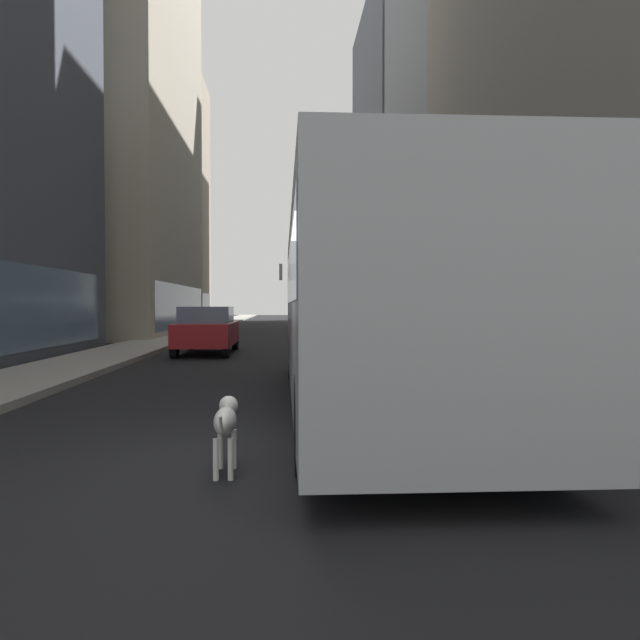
% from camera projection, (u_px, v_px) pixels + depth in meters
% --- Properties ---
extents(ground_plane, '(120.00, 120.00, 0.00)m').
position_uv_depth(ground_plane, '(287.00, 329.00, 41.55)').
color(ground_plane, black).
extents(sidewalk_left, '(2.40, 110.00, 0.15)m').
position_uv_depth(sidewalk_left, '(202.00, 329.00, 41.21)').
color(sidewalk_left, '#9E9991').
rests_on(sidewalk_left, ground).
extents(sidewalk_right, '(2.40, 110.00, 0.15)m').
position_uv_depth(sidewalk_right, '(369.00, 328.00, 41.89)').
color(sidewalk_right, '#9E9991').
rests_on(sidewalk_right, ground).
extents(building_left_mid, '(11.79, 17.11, 27.93)m').
position_uv_depth(building_left_mid, '(77.00, 89.00, 34.46)').
color(building_left_mid, '#B2A893').
rests_on(building_left_mid, ground).
extents(building_left_far, '(8.30, 17.82, 23.22)m').
position_uv_depth(building_left_far, '(151.00, 193.00, 53.82)').
color(building_left_far, '#A0937F').
rests_on(building_left_far, ground).
extents(building_right_mid, '(8.34, 19.85, 26.68)m').
position_uv_depth(building_right_mid, '(476.00, 119.00, 38.13)').
color(building_right_mid, slate).
rests_on(building_right_mid, ground).
extents(building_right_far, '(8.26, 21.39, 31.25)m').
position_uv_depth(building_right_far, '(406.00, 164.00, 59.99)').
color(building_right_far, '#4C515B').
rests_on(building_right_far, ground).
extents(transit_bus, '(2.78, 11.53, 3.05)m').
position_uv_depth(transit_bus, '(366.00, 299.00, 10.17)').
color(transit_bus, '#999EA3').
rests_on(transit_bus, ground).
extents(car_white_van, '(1.80, 4.01, 1.62)m').
position_uv_depth(car_white_van, '(324.00, 316.00, 45.25)').
color(car_white_van, silver).
rests_on(car_white_van, ground).
extents(car_grey_wagon, '(1.76, 4.51, 1.62)m').
position_uv_depth(car_grey_wagon, '(339.00, 321.00, 33.05)').
color(car_grey_wagon, slate).
rests_on(car_grey_wagon, ground).
extents(car_black_suv, '(1.71, 4.56, 1.62)m').
position_uv_depth(car_black_suv, '(318.00, 315.00, 52.57)').
color(car_black_suv, black).
rests_on(car_black_suv, ground).
extents(car_red_coupe, '(1.81, 4.54, 1.62)m').
position_uv_depth(car_red_coupe, '(207.00, 330.00, 20.78)').
color(car_red_coupe, red).
rests_on(car_red_coupe, ground).
extents(car_blue_hatchback, '(1.91, 4.34, 1.62)m').
position_uv_depth(car_blue_hatchback, '(306.00, 318.00, 38.19)').
color(car_blue_hatchback, '#4C6BB7').
rests_on(car_blue_hatchback, ground).
extents(dalmatian_dog, '(0.22, 0.96, 0.72)m').
position_uv_depth(dalmatian_dog, '(226.00, 421.00, 6.06)').
color(dalmatian_dog, white).
rests_on(dalmatian_dog, ground).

